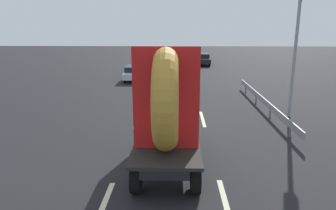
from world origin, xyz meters
The scene contains 10 objects.
ground_plane centered at (0.00, 0.00, 0.00)m, with size 120.00×120.00×0.00m, color black.
flatbed_truck centered at (0.29, -0.45, 1.95)m, with size 2.02×4.91×4.13m.
distant_sedan centered at (-2.99, 16.61, 0.67)m, with size 1.64×3.82×1.25m.
traffic_light centered at (6.53, 5.81, 4.36)m, with size 0.42×0.36×6.81m.
guardrail centered at (5.48, 7.12, 0.53)m, with size 0.10×11.98×0.71m.
lane_dash_left_near centered at (-1.35, -2.72, 0.00)m, with size 2.21×0.16×0.01m, color beige.
lane_dash_left_far centered at (-1.35, 5.04, 0.00)m, with size 2.90×0.16×0.01m, color beige.
lane_dash_right_near centered at (1.94, -2.51, 0.00)m, with size 2.33×0.16×0.01m, color beige.
lane_dash_right_far centered at (1.94, 5.20, 0.00)m, with size 2.71×0.16×0.01m, color beige.
oncoming_car centered at (3.60, 27.39, 0.72)m, with size 1.77×4.12×1.34m.
Camera 1 is at (0.58, -10.29, 4.71)m, focal length 33.66 mm.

